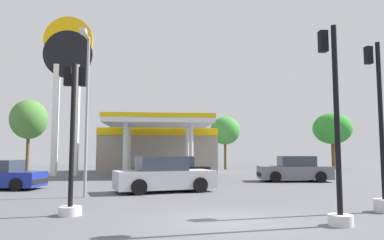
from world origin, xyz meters
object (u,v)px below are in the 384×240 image
car_0 (164,176)px  traffic_signal_0 (382,159)px  tree_2 (225,131)px  car_1 (1,176)px  car_2 (294,170)px  traffic_signal_2 (72,150)px  tree_3 (332,129)px  tree_0 (29,120)px  tree_1 (131,128)px  traffic_signal_1 (336,150)px  corner_streetlamp (86,98)px  car_3 (172,171)px  station_pole_sign (67,73)px

car_0 → traffic_signal_0: 9.22m
car_0 → tree_2: size_ratio=0.86×
car_1 → car_2: (16.45, 3.25, 0.07)m
traffic_signal_2 → tree_2: bearing=69.9°
tree_2 → tree_3: tree_3 is taller
tree_0 → tree_1: size_ratio=1.21×
traffic_signal_1 → corner_streetlamp: corner_streetlamp is taller
car_1 → tree_2: (15.14, 19.32, 3.51)m
tree_2 → car_0: bearing=-108.4°
traffic_signal_1 → tree_2: tree_2 is taller
car_3 → tree_1: 14.94m
station_pole_sign → car_1: bearing=-93.2°
car_1 → car_3: size_ratio=0.90×
tree_1 → tree_3: bearing=3.2°
station_pole_sign → car_2: station_pole_sign is taller
car_3 → station_pole_sign: bearing=139.1°
traffic_signal_1 → tree_0: bearing=121.3°
car_2 → tree_3: 18.84m
car_1 → tree_3: 32.85m
traffic_signal_2 → traffic_signal_0: bearing=-2.2°
tree_3 → car_0: bearing=-132.7°
car_1 → station_pole_sign: bearing=86.8°
traffic_signal_0 → corner_streetlamp: corner_streetlamp is taller
tree_2 → traffic_signal_2: bearing=-110.1°
traffic_signal_1 → traffic_signal_0: bearing=36.9°
station_pole_sign → car_0: (7.51, -12.12, -7.38)m
car_2 → tree_0: 26.80m
tree_0 → tree_1: (10.34, -1.28, -0.83)m
traffic_signal_2 → corner_streetlamp: (-0.41, 4.05, 2.17)m
car_0 → car_3: 5.14m
car_1 → traffic_signal_0: (14.72, -8.25, 0.97)m
tree_1 → corner_streetlamp: corner_streetlamp is taller
traffic_signal_0 → tree_1: size_ratio=0.91×
tree_1 → tree_3: tree_3 is taller
tree_0 → car_0: bearing=-57.2°
car_3 → traffic_signal_1: size_ratio=0.91×
station_pole_sign → traffic_signal_2: 19.67m
corner_streetlamp → car_3: bearing=61.1°
car_1 → tree_1: 18.41m
tree_0 → tree_3: 32.02m
car_0 → corner_streetlamp: bearing=-149.9°
tree_1 → car_1: bearing=-106.9°
car_2 → tree_2: (-1.31, 16.07, 3.44)m
traffic_signal_0 → traffic_signal_2: size_ratio=1.18×
traffic_signal_2 → tree_3: 34.23m
traffic_signal_0 → traffic_signal_2: bearing=177.8°
traffic_signal_1 → traffic_signal_2: size_ratio=1.14×
car_0 → car_1: bearing=166.5°
car_2 → tree_3: (10.46, 15.22, 3.69)m
tree_3 → car_2: bearing=-124.5°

